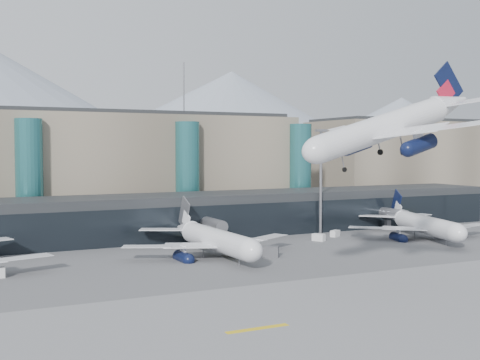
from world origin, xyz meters
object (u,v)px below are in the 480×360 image
veh_d (335,233)px  veh_g (319,237)px  veh_h (245,250)px  veh_b (208,243)px  jet_parked_mid (209,232)px  jet_parked_right (420,218)px  lightmast_mid (321,175)px  veh_c (269,252)px  hero_jet (397,118)px

veh_d → veh_g: 8.12m
veh_h → veh_b: bearing=45.3°
jet_parked_mid → veh_d: (36.28, 9.45, -3.80)m
jet_parked_right → veh_d: bearing=76.8°
lightmast_mid → veh_c: size_ratio=6.87×
jet_parked_right → veh_b: jet_parked_right is taller
lightmast_mid → veh_h: lightmast_mid is taller
hero_jet → veh_g: 50.39m
lightmast_mid → jet_parked_right: lightmast_mid is taller
jet_parked_right → veh_c: (-44.19, -7.22, -3.45)m
jet_parked_mid → hero_jet: bearing=-158.3°
lightmast_mid → veh_d: lightmast_mid is taller
jet_parked_right → veh_d: jet_parked_right is taller
jet_parked_right → veh_h: 48.21m
lightmast_mid → hero_jet: hero_jet is taller
hero_jet → jet_parked_mid: bearing=108.8°
veh_g → veh_h: 25.63m
veh_c → veh_d: bearing=65.2°
jet_parked_mid → veh_c: 12.35m
lightmast_mid → jet_parked_mid: lightmast_mid is taller
veh_b → veh_g: size_ratio=1.08×
hero_jet → veh_g: bearing=67.6°
veh_b → veh_d: (32.94, 0.55, -0.10)m
lightmast_mid → veh_d: (0.18, -6.04, -13.67)m
jet_parked_mid → veh_g: (29.14, 5.59, -3.75)m
hero_jet → veh_c: bearing=97.9°
lightmast_mid → veh_d: size_ratio=9.73×
lightmast_mid → veh_d: bearing=-88.3°
veh_b → jet_parked_right: bearing=-91.9°
veh_b → hero_jet: bearing=-156.3°
jet_parked_right → veh_g: jet_parked_right is taller
jet_parked_mid → veh_b: bearing=-22.5°
veh_h → veh_c: bearing=-89.9°
hero_jet → jet_parked_right: bearing=39.1°
jet_parked_mid → veh_c: bearing=-129.9°
jet_parked_mid → veh_d: 37.68m
hero_jet → veh_b: bearing=100.7°
lightmast_mid → veh_c: 37.61m
jet_parked_mid → veh_c: size_ratio=10.01×
lightmast_mid → veh_c: (-26.77, -22.78, -13.38)m
hero_jet → jet_parked_right: 56.32m
veh_d → veh_g: size_ratio=0.96×
hero_jet → veh_b: 52.94m
lightmast_mid → hero_jet: (-20.28, -51.73, 11.12)m
veh_g → jet_parked_right: bearing=46.3°
jet_parked_right → veh_b: bearing=95.6°
veh_g → veh_h: (-23.50, -10.23, 0.34)m
jet_parked_right → veh_d: 20.04m
veh_b → veh_d: bearing=-80.8°
hero_jet → veh_g: size_ratio=12.84×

